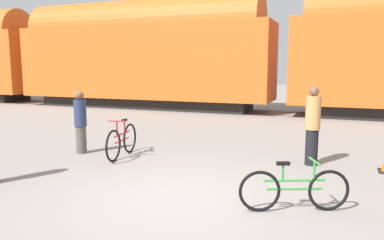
{
  "coord_description": "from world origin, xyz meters",
  "views": [
    {
      "loc": [
        2.51,
        -5.67,
        2.24
      ],
      "look_at": [
        -0.35,
        1.61,
        1.1
      ],
      "focal_mm": 35.0,
      "sensor_mm": 36.0,
      "label": 1
    }
  ],
  "objects_px": {
    "bicycle_green": "(294,189)",
    "person_in_navy": "(80,122)",
    "bicycle_maroon": "(122,141)",
    "person_in_tan": "(313,126)",
    "freight_train": "(283,49)"
  },
  "relations": [
    {
      "from": "freight_train",
      "to": "person_in_navy",
      "type": "bearing_deg",
      "value": -109.76
    },
    {
      "from": "bicycle_green",
      "to": "bicycle_maroon",
      "type": "bearing_deg",
      "value": 154.95
    },
    {
      "from": "freight_train",
      "to": "bicycle_maroon",
      "type": "relative_size",
      "value": 33.74
    },
    {
      "from": "bicycle_green",
      "to": "person_in_tan",
      "type": "bearing_deg",
      "value": 89.05
    },
    {
      "from": "bicycle_maroon",
      "to": "person_in_tan",
      "type": "xyz_separation_m",
      "value": [
        4.4,
        0.93,
        0.5
      ]
    },
    {
      "from": "person_in_tan",
      "to": "person_in_navy",
      "type": "bearing_deg",
      "value": -162.12
    },
    {
      "from": "bicycle_maroon",
      "to": "person_in_navy",
      "type": "xyz_separation_m",
      "value": [
        -1.2,
        -0.02,
        0.41
      ]
    },
    {
      "from": "freight_train",
      "to": "bicycle_green",
      "type": "distance_m",
      "value": 12.49
    },
    {
      "from": "freight_train",
      "to": "bicycle_maroon",
      "type": "xyz_separation_m",
      "value": [
        -2.4,
        -10.02,
        -2.6
      ]
    },
    {
      "from": "freight_train",
      "to": "person_in_tan",
      "type": "distance_m",
      "value": 9.54
    },
    {
      "from": "person_in_tan",
      "to": "person_in_navy",
      "type": "relative_size",
      "value": 1.12
    },
    {
      "from": "bicycle_green",
      "to": "person_in_navy",
      "type": "relative_size",
      "value": 1.0
    },
    {
      "from": "person_in_tan",
      "to": "bicycle_green",
      "type": "bearing_deg",
      "value": -82.72
    },
    {
      "from": "freight_train",
      "to": "bicycle_green",
      "type": "bearing_deg",
      "value": -80.8
    },
    {
      "from": "bicycle_green",
      "to": "person_in_navy",
      "type": "height_order",
      "value": "person_in_navy"
    }
  ]
}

